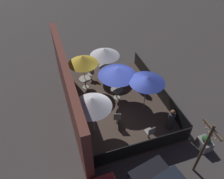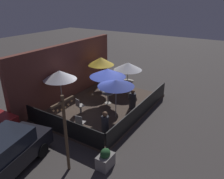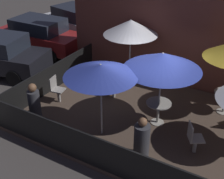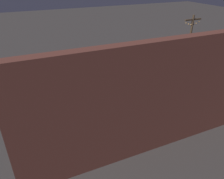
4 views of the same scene
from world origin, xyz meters
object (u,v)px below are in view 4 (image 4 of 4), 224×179
Objects in this scene: patio_umbrella_1 at (86,81)px; patron_1 at (150,65)px; patio_chair_2 at (64,120)px; patron_0 at (94,79)px; dining_table_1 at (89,122)px; dining_table_0 at (112,92)px; patio_umbrella_0 at (112,60)px; patio_chair_0 at (159,92)px; patio_chair_3 at (77,92)px; patio_chair_1 at (168,75)px; dining_table_2 at (52,105)px; patio_umbrella_4 at (124,48)px; patio_umbrella_2 at (48,76)px; planter_box at (162,60)px; light_post at (189,41)px; patio_umbrella_3 at (186,68)px.

patron_1 is (-4.83, -3.59, -1.56)m from patio_umbrella_1.
patron_0 is at bearing 89.13° from patio_chair_2.
dining_table_1 is at bearing 109.54° from patron_1.
dining_table_1 reaches higher than dining_table_0.
patio_chair_0 is (-2.01, 0.69, -1.58)m from patio_umbrella_0.
patio_chair_3 is at bearing -30.54° from dining_table_0.
patio_chair_0 is 1.02× the size of patio_chair_3.
patio_chair_1 is (-3.48, -0.59, -0.06)m from dining_table_0.
patio_chair_1 is 3.87m from patron_0.
dining_table_0 is at bearing 94.49° from patron_0.
patio_chair_2 is at bearing 100.26° from dining_table_2.
patron_1 is at bearing -178.96° from patron_0.
dining_table_0 is 2.62m from patio_chair_2.
patio_chair_1 is 1.38m from patron_1.
dining_table_0 is at bearing 104.15° from patron_1.
patio_umbrella_0 is 1.68× the size of patron_1.
patron_0 is at bearing -112.85° from patio_umbrella_1.
patio_umbrella_0 reaches higher than patron_0.
patio_chair_1 is 0.67× the size of patron_1.
dining_table_0 is 3.53m from patio_chair_1.
patron_0 reaches higher than dining_table_2.
patio_umbrella_1 reaches higher than dining_table_1.
dining_table_0 is at bearing -134.68° from dining_table_1.
patio_chair_2 is at bearing 33.65° from patio_umbrella_4.
patio_umbrella_2 is 2.28× the size of patio_chair_0.
patio_chair_0 is at bearing 31.43° from patio_chair_1.
patron_1 is 1.58× the size of planter_box.
patron_0 is (2.25, -2.35, 0.03)m from patio_chair_0.
patio_chair_2 reaches higher than planter_box.
patio_umbrella_2 reaches higher than dining_table_0.
light_post reaches higher than patio_umbrella_4.
patron_0 is at bearing -58.07° from patio_umbrella_3.
dining_table_2 is 6.10m from patio_chair_1.
patio_chair_3 is at bearing 98.62° from patio_chair_2.
patio_umbrella_3 reaches higher than patio_umbrella_0.
light_post is at bearing 57.24° from patio_chair_2.
patio_chair_1 reaches higher than planter_box.
patio_umbrella_1 reaches higher than patron_1.
patio_umbrella_1 is at bearing 119.85° from dining_table_2.
patio_umbrella_1 is 8.16m from light_post.
patio_umbrella_1 is 3.71m from patio_umbrella_3.
light_post is (-0.90, 1.19, 1.48)m from planter_box.
patio_chair_0 is at bearing 161.08° from patio_umbrella_0.
dining_table_2 is at bearing 12.39° from light_post.
patio_chair_2 is (4.45, -0.97, -1.66)m from patio_umbrella_3.
patron_1 is at bearing 65.73° from patio_chair_2.
patio_umbrella_4 is 4.37m from dining_table_1.
patio_umbrella_1 is 3.24× the size of dining_table_0.
patio_chair_3 reaches higher than patio_chair_2.
patio_chair_3 is (-0.27, -2.45, -1.70)m from patio_umbrella_1.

